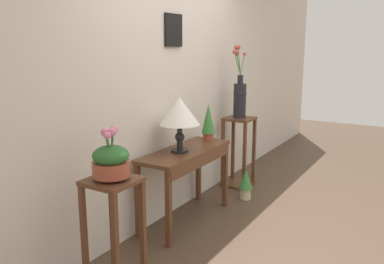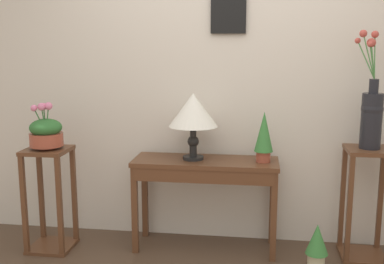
{
  "view_description": "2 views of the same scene",
  "coord_description": "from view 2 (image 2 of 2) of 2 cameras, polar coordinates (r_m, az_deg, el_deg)",
  "views": [
    {
      "loc": [
        -3.26,
        -0.82,
        1.69
      ],
      "look_at": [
        0.05,
        1.2,
        0.86
      ],
      "focal_mm": 37.39,
      "sensor_mm": 36.0,
      "label": 1
    },
    {
      "loc": [
        0.23,
        -2.34,
        1.6
      ],
      "look_at": [
        -0.26,
        1.17,
        0.94
      ],
      "focal_mm": 43.65,
      "sensor_mm": 36.0,
      "label": 2
    }
  ],
  "objects": [
    {
      "name": "console_table",
      "position": [
        3.62,
        1.61,
        -5.18
      ],
      "size": [
        1.12,
        0.39,
        0.73
      ],
      "color": "#56331E",
      "rests_on": "ground"
    },
    {
      "name": "potted_plant_floor",
      "position": [
        3.54,
        15.01,
        -13.19
      ],
      "size": [
        0.16,
        0.16,
        0.35
      ],
      "color": "beige",
      "rests_on": "ground"
    },
    {
      "name": "flower_vase_tall_right",
      "position": [
        3.61,
        21.09,
        2.25
      ],
      "size": [
        0.23,
        0.18,
        0.85
      ],
      "color": "black",
      "rests_on": "pedestal_stand_right"
    },
    {
      "name": "potted_plant_on_console",
      "position": [
        3.55,
        8.78,
        -0.37
      ],
      "size": [
        0.14,
        0.14,
        0.39
      ],
      "color": "#9E4733",
      "rests_on": "console_table"
    },
    {
      "name": "pedestal_stand_left",
      "position": [
        3.86,
        -16.97,
        -7.86
      ],
      "size": [
        0.33,
        0.33,
        0.82
      ],
      "color": "#56331E",
      "rests_on": "ground"
    },
    {
      "name": "table_lamp",
      "position": [
        3.56,
        0.14,
        2.47
      ],
      "size": [
        0.37,
        0.37,
        0.51
      ],
      "color": "black",
      "rests_on": "console_table"
    },
    {
      "name": "pedestal_stand_right",
      "position": [
        3.77,
        20.42,
        -8.25
      ],
      "size": [
        0.33,
        0.33,
        0.86
      ],
      "color": "#56331E",
      "rests_on": "ground"
    },
    {
      "name": "planter_bowl_wide_left",
      "position": [
        3.73,
        -17.42,
        0.0
      ],
      "size": [
        0.25,
        0.25,
        0.36
      ],
      "color": "#9E4733",
      "rests_on": "pedestal_stand_left"
    },
    {
      "name": "back_wall_with_art",
      "position": [
        3.79,
        4.44,
        7.52
      ],
      "size": [
        9.0,
        0.13,
        2.8
      ],
      "color": "beige",
      "rests_on": "ground"
    }
  ]
}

